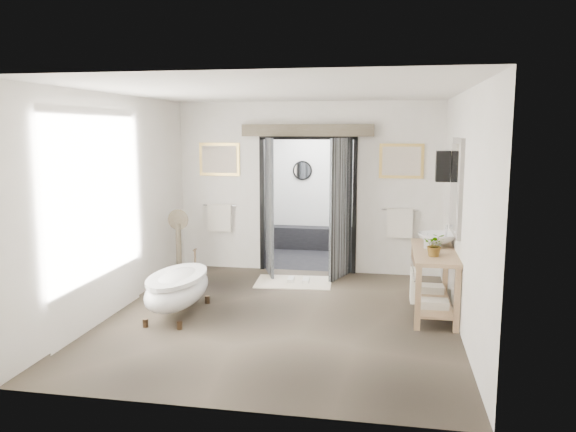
{
  "coord_description": "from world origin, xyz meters",
  "views": [
    {
      "loc": [
        1.36,
        -6.92,
        2.42
      ],
      "look_at": [
        0.0,
        0.6,
        1.25
      ],
      "focal_mm": 35.0,
      "sensor_mm": 36.0,
      "label": 1
    }
  ],
  "objects_px": {
    "vanity": "(431,276)",
    "clawfoot_tub": "(178,288)",
    "rug": "(294,282)",
    "basin": "(437,240)"
  },
  "relations": [
    {
      "from": "clawfoot_tub",
      "to": "rug",
      "type": "height_order",
      "value": "clawfoot_tub"
    },
    {
      "from": "vanity",
      "to": "rug",
      "type": "xyz_separation_m",
      "value": [
        -2.06,
        1.13,
        -0.5
      ]
    },
    {
      "from": "clawfoot_tub",
      "to": "basin",
      "type": "distance_m",
      "value": 3.56
    },
    {
      "from": "clawfoot_tub",
      "to": "vanity",
      "type": "height_order",
      "value": "vanity"
    },
    {
      "from": "clawfoot_tub",
      "to": "rug",
      "type": "xyz_separation_m",
      "value": [
        1.24,
        1.82,
        -0.35
      ]
    },
    {
      "from": "basin",
      "to": "clawfoot_tub",
      "type": "bearing_deg",
      "value": -164.38
    },
    {
      "from": "clawfoot_tub",
      "to": "vanity",
      "type": "relative_size",
      "value": 0.95
    },
    {
      "from": "vanity",
      "to": "clawfoot_tub",
      "type": "bearing_deg",
      "value": -168.12
    },
    {
      "from": "vanity",
      "to": "basin",
      "type": "distance_m",
      "value": 0.52
    },
    {
      "from": "rug",
      "to": "basin",
      "type": "bearing_deg",
      "value": -21.81
    }
  ]
}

